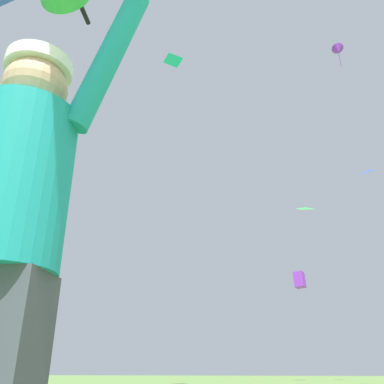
# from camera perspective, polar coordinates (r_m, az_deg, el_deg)

# --- Properties ---
(kite_flyer_person) EXTENTS (0.81, 0.38, 1.92)m
(kite_flyer_person) POSITION_cam_1_polar(r_m,az_deg,el_deg) (1.38, -24.57, -5.49)
(kite_flyer_person) COLOR #424751
(kite_flyer_person) RESTS_ON ground
(distant_kite_green_mid_left) EXTENTS (0.93, 0.86, 0.47)m
(distant_kite_green_mid_left) POSITION_cam_1_polar(r_m,az_deg,el_deg) (18.98, 15.66, -2.19)
(distant_kite_green_mid_left) COLOR green
(distant_kite_blue_overhead_distant) EXTENTS (0.92, 0.86, 0.48)m
(distant_kite_blue_overhead_distant) POSITION_cam_1_polar(r_m,az_deg,el_deg) (19.86, 23.47, 2.71)
(distant_kite_blue_overhead_distant) COLOR blue
(distant_kite_teal_low_left) EXTENTS (0.80, 0.80, 0.14)m
(distant_kite_teal_low_left) POSITION_cam_1_polar(r_m,az_deg,el_deg) (19.99, -2.67, 18.09)
(distant_kite_teal_low_left) COLOR #19B2AD
(distant_kite_purple_mid_right) EXTENTS (1.03, 1.19, 1.94)m
(distant_kite_purple_mid_right) POSITION_cam_1_polar(r_m,az_deg,el_deg) (31.82, 19.87, 18.23)
(distant_kite_purple_mid_right) COLOR purple
(distant_kite_purple_low_right) EXTENTS (0.83, 0.87, 1.10)m
(distant_kite_purple_low_right) POSITION_cam_1_polar(r_m,az_deg,el_deg) (29.05, 14.88, -11.86)
(distant_kite_purple_low_right) COLOR purple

